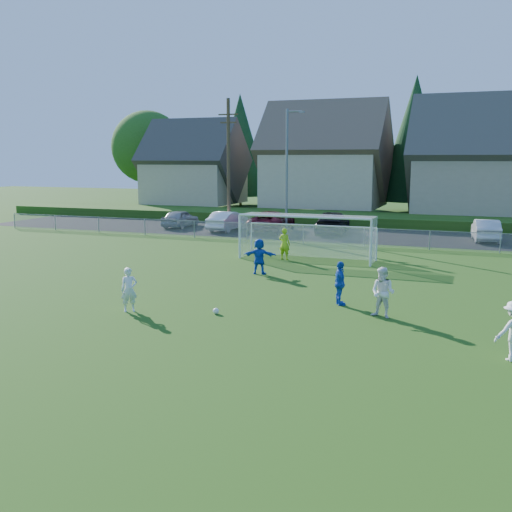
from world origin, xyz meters
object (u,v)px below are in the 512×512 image
object	(u,v)px
car_a	(180,219)
car_f	(486,230)
player_white_a	(129,290)
player_white_b	(383,293)
player_blue_b	(259,256)
car_c	(272,222)
player_blue_a	(340,283)
car_d	(332,223)
car_b	(228,221)
goalkeeper	(284,244)
soccer_goal	(308,230)
soccer_ball	(216,311)

from	to	relation	value
car_a	car_f	xyz separation A→B (m)	(23.12, 0.10, 0.03)
player_white_a	player_white_b	world-z (taller)	player_white_b
car_a	car_f	size ratio (longest dim) A/B	0.93
player_white_b	player_blue_b	world-z (taller)	player_white_b
car_c	car_f	bearing A→B (deg)	177.01
player_blue_a	car_c	distance (m)	22.94
player_blue_b	car_f	bearing A→B (deg)	-130.04
car_d	car_a	bearing A→B (deg)	-5.92
player_blue_a	car_d	world-z (taller)	player_blue_a
car_a	player_blue_a	bearing A→B (deg)	130.01
player_white_b	car_a	world-z (taller)	player_white_b
car_b	car_f	bearing A→B (deg)	-175.34
player_blue_a	car_a	bearing A→B (deg)	10.50
goalkeeper	car_d	world-z (taller)	goalkeeper
car_a	soccer_goal	xyz separation A→B (m)	(13.94, -11.26, 0.92)
car_a	car_d	bearing A→B (deg)	-178.59
soccer_goal	car_b	bearing A→B (deg)	131.75
car_c	car_d	bearing A→B (deg)	-174.93
player_blue_a	car_d	distance (m)	22.11
player_blue_a	car_c	bearing A→B (deg)	-4.25
player_white_b	car_f	world-z (taller)	player_white_b
player_blue_a	goalkeeper	xyz separation A→B (m)	(-5.19, 9.05, 0.04)
soccer_ball	car_c	distance (m)	24.36
player_white_a	car_a	xyz separation A→B (m)	(-11.04, 24.66, -0.10)
player_blue_a	car_b	size ratio (longest dim) A/B	0.37
player_blue_b	car_c	xyz separation A→B (m)	(-4.96, 15.92, -0.07)
player_blue_a	player_white_a	bearing A→B (deg)	87.89
car_b	soccer_goal	bearing A→B (deg)	134.13
player_white_b	car_f	bearing A→B (deg)	98.26
player_white_b	car_d	distance (m)	23.85
soccer_ball	soccer_goal	size ratio (longest dim) A/B	0.03
player_blue_b	car_d	distance (m)	16.69
player_blue_b	car_a	bearing A→B (deg)	-59.58
player_white_a	player_white_b	bearing A→B (deg)	-24.70
player_blue_b	car_d	xyz separation A→B (m)	(-0.46, 16.69, -0.06)
player_blue_b	car_f	distance (m)	19.26
car_b	player_blue_b	bearing A→B (deg)	120.88
player_blue_a	soccer_goal	distance (m)	10.55
player_blue_b	soccer_goal	world-z (taller)	soccer_goal
car_a	car_c	xyz separation A→B (m)	(7.97, -0.33, 0.09)
car_d	player_blue_b	bearing A→B (deg)	83.64
player_white_a	player_blue_a	bearing A→B (deg)	-12.06
car_a	car_f	world-z (taller)	car_f
player_white_a	soccer_goal	bearing A→B (deg)	37.74
player_white_a	goalkeeper	size ratio (longest dim) A/B	0.92
car_c	car_b	bearing A→B (deg)	0.53
car_c	car_d	world-z (taller)	car_d
soccer_goal	car_d	bearing A→B (deg)	97.12
soccer_ball	car_c	xyz separation A→B (m)	(-6.17, 23.55, 0.68)
player_white_b	soccer_goal	distance (m)	12.48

